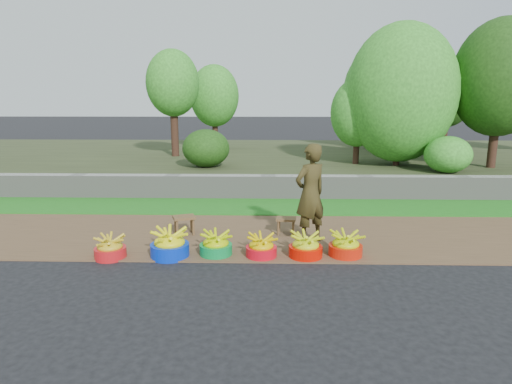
{
  "coord_description": "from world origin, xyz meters",
  "views": [
    {
      "loc": [
        -0.03,
        -5.65,
        2.22
      ],
      "look_at": [
        -0.21,
        1.3,
        0.75
      ],
      "focal_mm": 30.0,
      "sensor_mm": 36.0,
      "label": 1
    }
  ],
  "objects_px": {
    "basin_d": "(261,247)",
    "vendor_woman": "(310,194)",
    "basin_b": "(170,245)",
    "stool_right": "(286,221)",
    "basin_c": "(216,245)",
    "basin_f": "(346,246)",
    "basin_e": "(306,247)",
    "basin_a": "(110,248)",
    "stool_left": "(184,220)"
  },
  "relations": [
    {
      "from": "basin_d",
      "to": "basin_a",
      "type": "bearing_deg",
      "value": -177.49
    },
    {
      "from": "basin_d",
      "to": "basin_f",
      "type": "height_order",
      "value": "basin_f"
    },
    {
      "from": "basin_f",
      "to": "vendor_woman",
      "type": "xyz_separation_m",
      "value": [
        -0.47,
        0.61,
        0.65
      ]
    },
    {
      "from": "basin_a",
      "to": "basin_f",
      "type": "height_order",
      "value": "basin_f"
    },
    {
      "from": "basin_c",
      "to": "basin_f",
      "type": "bearing_deg",
      "value": 0.1
    },
    {
      "from": "basin_b",
      "to": "basin_e",
      "type": "relative_size",
      "value": 1.15
    },
    {
      "from": "basin_c",
      "to": "stool_left",
      "type": "bearing_deg",
      "value": 124.04
    },
    {
      "from": "basin_b",
      "to": "basin_f",
      "type": "relative_size",
      "value": 1.14
    },
    {
      "from": "basin_d",
      "to": "basin_e",
      "type": "bearing_deg",
      "value": 0.14
    },
    {
      "from": "basin_f",
      "to": "stool_right",
      "type": "relative_size",
      "value": 1.4
    },
    {
      "from": "basin_c",
      "to": "basin_e",
      "type": "relative_size",
      "value": 0.98
    },
    {
      "from": "basin_b",
      "to": "vendor_woman",
      "type": "xyz_separation_m",
      "value": [
        2.09,
        0.7,
        0.62
      ]
    },
    {
      "from": "basin_a",
      "to": "stool_right",
      "type": "xyz_separation_m",
      "value": [
        2.59,
        1.16,
        0.1
      ]
    },
    {
      "from": "basin_c",
      "to": "stool_left",
      "type": "relative_size",
      "value": 1.11
    },
    {
      "from": "basin_e",
      "to": "basin_f",
      "type": "relative_size",
      "value": 0.99
    },
    {
      "from": "vendor_woman",
      "to": "basin_a",
      "type": "bearing_deg",
      "value": -20.41
    },
    {
      "from": "basin_b",
      "to": "stool_right",
      "type": "xyz_separation_m",
      "value": [
        1.74,
        1.08,
        0.06
      ]
    },
    {
      "from": "basin_b",
      "to": "basin_e",
      "type": "distance_m",
      "value": 1.98
    },
    {
      "from": "basin_d",
      "to": "basin_e",
      "type": "distance_m",
      "value": 0.64
    },
    {
      "from": "stool_left",
      "to": "stool_right",
      "type": "xyz_separation_m",
      "value": [
        1.72,
        0.04,
        -0.02
      ]
    },
    {
      "from": "basin_c",
      "to": "vendor_woman",
      "type": "height_order",
      "value": "vendor_woman"
    },
    {
      "from": "basin_b",
      "to": "stool_right",
      "type": "distance_m",
      "value": 2.05
    },
    {
      "from": "stool_left",
      "to": "vendor_woman",
      "type": "relative_size",
      "value": 0.27
    },
    {
      "from": "stool_left",
      "to": "vendor_woman",
      "type": "bearing_deg",
      "value": -9.36
    },
    {
      "from": "basin_f",
      "to": "vendor_woman",
      "type": "distance_m",
      "value": 1.01
    },
    {
      "from": "basin_a",
      "to": "stool_left",
      "type": "height_order",
      "value": "same"
    },
    {
      "from": "basin_a",
      "to": "basin_d",
      "type": "distance_m",
      "value": 2.18
    },
    {
      "from": "basin_b",
      "to": "basin_d",
      "type": "relative_size",
      "value": 1.24
    },
    {
      "from": "basin_c",
      "to": "basin_f",
      "type": "distance_m",
      "value": 1.9
    },
    {
      "from": "basin_f",
      "to": "stool_right",
      "type": "height_order",
      "value": "basin_f"
    },
    {
      "from": "vendor_woman",
      "to": "basin_f",
      "type": "bearing_deg",
      "value": 92.43
    },
    {
      "from": "basin_d",
      "to": "stool_right",
      "type": "xyz_separation_m",
      "value": [
        0.4,
        1.06,
        0.1
      ]
    },
    {
      "from": "basin_b",
      "to": "stool_right",
      "type": "relative_size",
      "value": 1.6
    },
    {
      "from": "stool_left",
      "to": "vendor_woman",
      "type": "xyz_separation_m",
      "value": [
        2.07,
        -0.34,
        0.54
      ]
    },
    {
      "from": "basin_a",
      "to": "stool_left",
      "type": "distance_m",
      "value": 1.41
    },
    {
      "from": "basin_c",
      "to": "stool_right",
      "type": "xyz_separation_m",
      "value": [
        1.07,
        1.0,
        0.09
      ]
    },
    {
      "from": "basin_a",
      "to": "stool_right",
      "type": "height_order",
      "value": "basin_a"
    },
    {
      "from": "stool_left",
      "to": "vendor_woman",
      "type": "height_order",
      "value": "vendor_woman"
    },
    {
      "from": "basin_e",
      "to": "vendor_woman",
      "type": "distance_m",
      "value": 0.94
    },
    {
      "from": "basin_f",
      "to": "basin_d",
      "type": "bearing_deg",
      "value": -177.13
    },
    {
      "from": "stool_left",
      "to": "stool_right",
      "type": "distance_m",
      "value": 1.72
    },
    {
      "from": "stool_right",
      "to": "basin_c",
      "type": "bearing_deg",
      "value": -136.95
    },
    {
      "from": "basin_e",
      "to": "stool_right",
      "type": "bearing_deg",
      "value": 102.67
    },
    {
      "from": "basin_a",
      "to": "basin_b",
      "type": "xyz_separation_m",
      "value": [
        0.85,
        0.07,
        0.04
      ]
    },
    {
      "from": "basin_d",
      "to": "basin_f",
      "type": "bearing_deg",
      "value": 2.87
    },
    {
      "from": "basin_d",
      "to": "vendor_woman",
      "type": "bearing_deg",
      "value": 41.66
    },
    {
      "from": "basin_d",
      "to": "stool_left",
      "type": "distance_m",
      "value": 1.67
    },
    {
      "from": "basin_d",
      "to": "basin_e",
      "type": "relative_size",
      "value": 0.92
    },
    {
      "from": "basin_b",
      "to": "stool_left",
      "type": "relative_size",
      "value": 1.3
    },
    {
      "from": "basin_d",
      "to": "vendor_woman",
      "type": "height_order",
      "value": "vendor_woman"
    }
  ]
}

